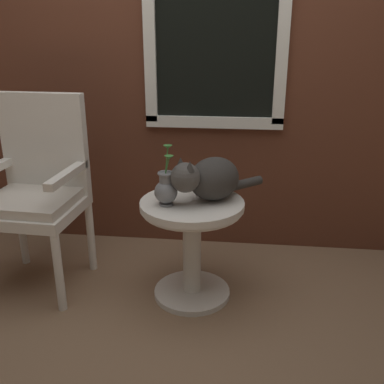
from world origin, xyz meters
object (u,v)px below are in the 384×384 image
Objects in this scene: cat at (210,179)px; pewter_vase_with_ivy at (166,188)px; wicker_chair at (37,185)px; wicker_side_table at (192,232)px.

pewter_vase_with_ivy reaches higher than cat.
wicker_chair is at bearing 168.41° from pewter_vase_with_ivy.
pewter_vase_with_ivy is (0.74, -0.15, 0.06)m from wicker_chair.
wicker_chair is at bearing 174.16° from wicker_side_table.
cat reaches higher than wicker_side_table.
wicker_chair is 0.76m from pewter_vase_with_ivy.
cat is 0.23m from pewter_vase_with_ivy.
pewter_vase_with_ivy is at bearing -152.17° from wicker_side_table.
cat is (0.94, -0.06, 0.09)m from wicker_chair.
wicker_chair reaches higher than cat.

